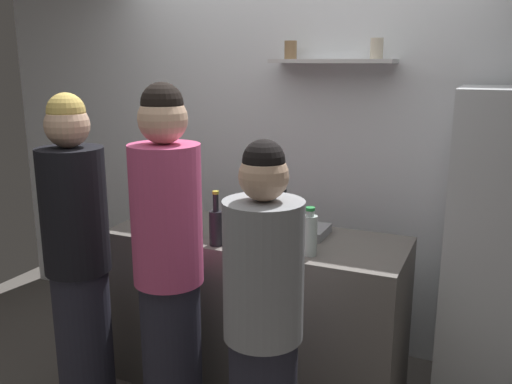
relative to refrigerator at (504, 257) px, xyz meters
name	(u,v)px	position (x,y,z in m)	size (l,w,h in m)	color
back_wall_assembly	(298,152)	(-1.31, 0.40, 0.42)	(4.80, 0.32, 2.60)	white
refrigerator	(504,257)	(0.00, 0.00, 0.00)	(0.58, 0.61, 1.77)	silver
counter	(256,310)	(-1.30, -0.32, -0.42)	(1.69, 0.65, 0.94)	#66605B
baking_pan	(297,230)	(-1.09, -0.21, 0.08)	(0.34, 0.24, 0.05)	gray
utensil_holder	(195,227)	(-1.59, -0.51, 0.11)	(0.09, 0.09, 0.22)	#B2B2B7
wine_bottle_pale_glass	(197,213)	(-1.65, -0.38, 0.16)	(0.07, 0.07, 0.28)	#B2BFB2
wine_bottle_dark_glass	(216,226)	(-1.42, -0.57, 0.16)	(0.08, 0.08, 0.30)	black
wine_bottle_amber_glass	(170,203)	(-1.89, -0.29, 0.17)	(0.08, 0.08, 0.31)	#472814
wine_bottle_green_glass	(283,226)	(-1.06, -0.50, 0.18)	(0.07, 0.07, 0.33)	#19471E
water_bottle_plastic	(310,234)	(-0.91, -0.52, 0.16)	(0.08, 0.08, 0.25)	silver
person_grey_hoodie	(263,329)	(-0.93, -1.08, -0.10)	(0.34, 0.34, 1.60)	#262633
person_pink_top	(169,270)	(-1.50, -0.93, 0.02)	(0.34, 0.34, 1.81)	#262633
person_blonde	(78,261)	(-2.05, -0.94, -0.01)	(0.34, 0.34, 1.75)	#262633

